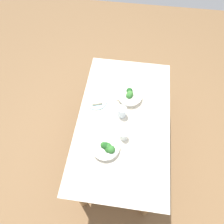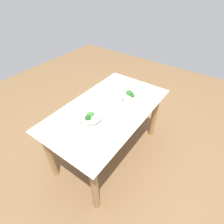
% 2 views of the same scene
% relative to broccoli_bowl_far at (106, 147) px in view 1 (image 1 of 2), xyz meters
% --- Properties ---
extents(ground_plane, '(6.00, 6.00, 0.00)m').
position_rel_broccoli_bowl_far_xyz_m(ground_plane, '(0.30, -0.11, -0.77)').
color(ground_plane, brown).
extents(dining_table, '(1.44, 0.82, 0.73)m').
position_rel_broccoli_bowl_far_xyz_m(dining_table, '(0.30, -0.11, -0.15)').
color(dining_table, beige).
rests_on(dining_table, ground_plane).
extents(broccoli_bowl_far, '(0.23, 0.23, 0.09)m').
position_rel_broccoli_bowl_far_xyz_m(broccoli_bowl_far, '(0.00, 0.00, 0.00)').
color(broccoli_bowl_far, white).
rests_on(broccoli_bowl_far, dining_table).
extents(broccoli_bowl_near, '(0.23, 0.23, 0.09)m').
position_rel_broccoli_bowl_far_xyz_m(broccoli_bowl_near, '(0.54, -0.14, -0.00)').
color(broccoli_bowl_near, silver).
rests_on(broccoli_bowl_near, dining_table).
extents(bread_side_plate, '(0.20, 0.20, 0.03)m').
position_rel_broccoli_bowl_far_xyz_m(bread_side_plate, '(0.46, 0.16, -0.02)').
color(bread_side_plate, '#99C6D1').
rests_on(bread_side_plate, dining_table).
extents(water_glass_center, '(0.08, 0.08, 0.10)m').
position_rel_broccoli_bowl_far_xyz_m(water_glass_center, '(0.34, -0.09, 0.02)').
color(water_glass_center, silver).
rests_on(water_glass_center, dining_table).
extents(water_glass_side, '(0.07, 0.07, 0.08)m').
position_rel_broccoli_bowl_far_xyz_m(water_glass_side, '(0.12, -0.13, 0.01)').
color(water_glass_side, silver).
rests_on(water_glass_side, dining_table).
extents(fork_by_far_bowl, '(0.05, 0.11, 0.00)m').
position_rel_broccoli_bowl_far_xyz_m(fork_by_far_bowl, '(0.26, 0.09, -0.03)').
color(fork_by_far_bowl, '#B7B7BC').
rests_on(fork_by_far_bowl, dining_table).
extents(fork_by_near_bowl, '(0.11, 0.05, 0.00)m').
position_rel_broccoli_bowl_far_xyz_m(fork_by_near_bowl, '(0.05, -0.38, -0.03)').
color(fork_by_near_bowl, '#B7B7BC').
rests_on(fork_by_near_bowl, dining_table).
extents(table_knife_left, '(0.16, 0.13, 0.00)m').
position_rel_broccoli_bowl_far_xyz_m(table_knife_left, '(-0.03, -0.22, -0.03)').
color(table_knife_left, '#B7B7BC').
rests_on(table_knife_left, dining_table).
extents(table_knife_right, '(0.10, 0.17, 0.00)m').
position_rel_broccoli_bowl_far_xyz_m(table_knife_right, '(0.82, 0.17, -0.03)').
color(table_knife_right, '#B7B7BC').
rests_on(table_knife_right, dining_table).
extents(napkin_folded_upper, '(0.21, 0.14, 0.01)m').
position_rel_broccoli_bowl_far_xyz_m(napkin_folded_upper, '(0.60, 0.03, -0.03)').
color(napkin_folded_upper, '#B1A997').
rests_on(napkin_folded_upper, dining_table).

